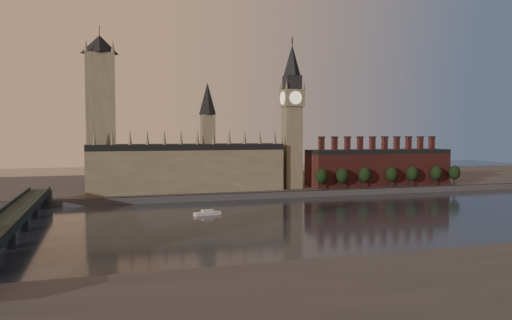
{
  "coord_description": "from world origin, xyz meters",
  "views": [
    {
      "loc": [
        -118.61,
        -222.36,
        43.3
      ],
      "look_at": [
        -33.63,
        55.0,
        27.68
      ],
      "focal_mm": 35.0,
      "sensor_mm": 36.0,
      "label": 1
    }
  ],
  "objects_px": {
    "big_ben": "(292,114)",
    "westminster_bridge": "(10,222)",
    "river_boat": "(207,213)",
    "victoria_tower": "(101,109)"
  },
  "relations": [
    {
      "from": "big_ben",
      "to": "westminster_bridge",
      "type": "distance_m",
      "value": 205.83
    },
    {
      "from": "big_ben",
      "to": "river_boat",
      "type": "distance_m",
      "value": 120.52
    },
    {
      "from": "victoria_tower",
      "to": "river_boat",
      "type": "distance_m",
      "value": 112.07
    },
    {
      "from": "westminster_bridge",
      "to": "big_ben",
      "type": "bearing_deg",
      "value": 34.33
    },
    {
      "from": "victoria_tower",
      "to": "westminster_bridge",
      "type": "height_order",
      "value": "victoria_tower"
    },
    {
      "from": "westminster_bridge",
      "to": "victoria_tower",
      "type": "bearing_deg",
      "value": 73.44
    },
    {
      "from": "big_ben",
      "to": "victoria_tower",
      "type": "bearing_deg",
      "value": 177.8
    },
    {
      "from": "victoria_tower",
      "to": "westminster_bridge",
      "type": "relative_size",
      "value": 0.54
    },
    {
      "from": "big_ben",
      "to": "westminster_bridge",
      "type": "bearing_deg",
      "value": -145.67
    },
    {
      "from": "victoria_tower",
      "to": "river_boat",
      "type": "relative_size",
      "value": 7.25
    }
  ]
}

